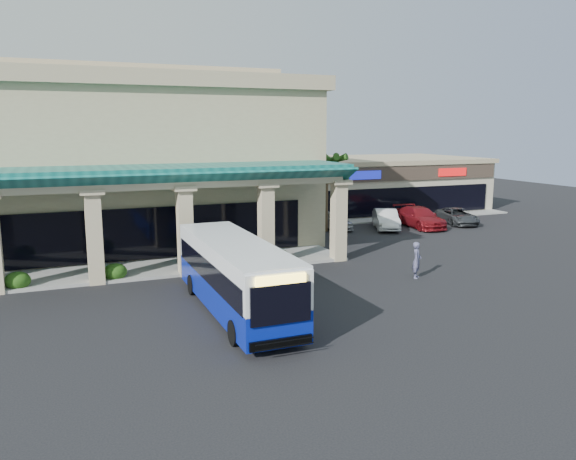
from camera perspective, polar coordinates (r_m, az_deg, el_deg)
name	(u,v)px	position (r m, az deg, el deg)	size (l,w,h in m)	color
ground	(274,295)	(26.28, -1.40, -6.63)	(110.00, 110.00, 0.00)	black
main_building	(73,159)	(39.58, -21.01, 6.73)	(30.80, 14.80, 11.35)	tan
arcade	(82,223)	(30.71, -20.23, 0.65)	(30.00, 6.20, 5.70)	#0F5D58
strip_mall	(360,183)	(54.86, 7.31, 4.72)	(22.50, 12.50, 4.90)	beige
palm_0	(332,193)	(38.90, 4.54, 3.81)	(2.40, 2.40, 6.60)	#1E4312
palm_1	(326,193)	(42.06, 3.91, 3.75)	(2.40, 2.40, 5.80)	#1E4312
broadleaf_tree	(277,194)	(45.87, -1.10, 3.69)	(2.60, 2.60, 4.81)	#204710
transit_bus	(235,277)	(23.64, -5.38, -4.78)	(2.53, 10.88, 3.04)	#081DA4
pedestrian	(417,260)	(29.76, 12.96, -3.00)	(0.69, 0.45, 1.89)	#525374
car_silver	(335,220)	(43.48, 4.81, 1.01)	(1.63, 4.05, 1.38)	#B1B1B1
car_white	(386,219)	(43.94, 9.92, 1.09)	(1.62, 4.64, 1.53)	white
car_red	(420,217)	(45.28, 13.22, 1.27)	(2.21, 5.45, 1.58)	maroon
car_gray	(457,216)	(47.64, 16.81, 1.37)	(2.17, 4.70, 1.31)	#383B3E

